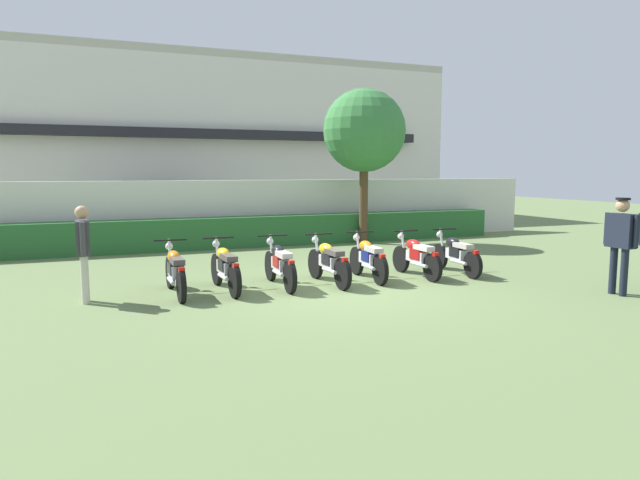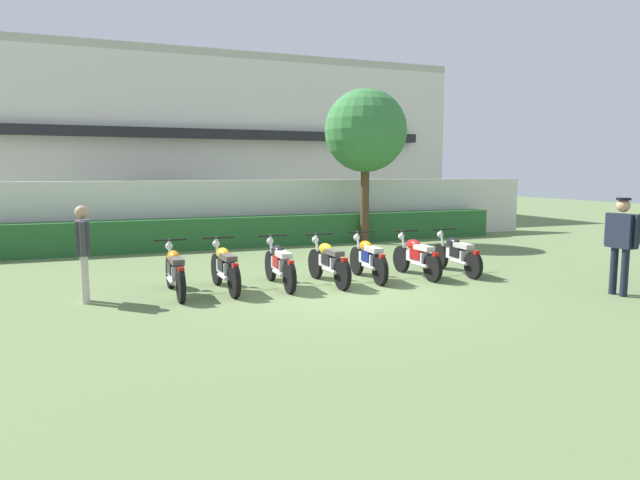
{
  "view_description": "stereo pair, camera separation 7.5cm",
  "coord_description": "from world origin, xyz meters",
  "px_view_note": "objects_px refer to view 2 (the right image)",
  "views": [
    {
      "loc": [
        -4.35,
        -9.56,
        2.24
      ],
      "look_at": [
        0.0,
        1.07,
        0.83
      ],
      "focal_mm": 32.07,
      "sensor_mm": 36.0,
      "label": 1
    },
    {
      "loc": [
        -4.28,
        -9.59,
        2.24
      ],
      "look_at": [
        0.0,
        1.07,
        0.83
      ],
      "focal_mm": 32.07,
      "sensor_mm": 36.0,
      "label": 2
    }
  ],
  "objects_px": {
    "motorcycle_in_row_3": "(328,261)",
    "motorcycle_in_row_5": "(417,256)",
    "motorcycle_in_row_0": "(175,270)",
    "motorcycle_in_row_1": "(225,267)",
    "inspector_person": "(83,246)",
    "officer_0": "(621,237)",
    "motorcycle_in_row_6": "(456,254)",
    "tree_near_inspector": "(366,131)",
    "motorcycle_in_row_2": "(279,264)",
    "parked_car": "(172,209)",
    "motorcycle_in_row_4": "(368,258)"
  },
  "relations": [
    {
      "from": "motorcycle_in_row_3",
      "to": "motorcycle_in_row_5",
      "type": "distance_m",
      "value": 2.01
    },
    {
      "from": "parked_car",
      "to": "motorcycle_in_row_2",
      "type": "height_order",
      "value": "parked_car"
    },
    {
      "from": "motorcycle_in_row_5",
      "to": "inspector_person",
      "type": "xyz_separation_m",
      "value": [
        -6.46,
        0.09,
        0.53
      ]
    },
    {
      "from": "motorcycle_in_row_5",
      "to": "motorcycle_in_row_1",
      "type": "bearing_deg",
      "value": 87.86
    },
    {
      "from": "motorcycle_in_row_0",
      "to": "motorcycle_in_row_3",
      "type": "height_order",
      "value": "motorcycle_in_row_3"
    },
    {
      "from": "tree_near_inspector",
      "to": "officer_0",
      "type": "relative_size",
      "value": 2.67
    },
    {
      "from": "inspector_person",
      "to": "motorcycle_in_row_5",
      "type": "bearing_deg",
      "value": -0.78
    },
    {
      "from": "motorcycle_in_row_6",
      "to": "parked_car",
      "type": "bearing_deg",
      "value": 29.58
    },
    {
      "from": "motorcycle_in_row_1",
      "to": "motorcycle_in_row_3",
      "type": "xyz_separation_m",
      "value": [
        2.04,
        -0.1,
        -0.0
      ]
    },
    {
      "from": "motorcycle_in_row_1",
      "to": "tree_near_inspector",
      "type": "bearing_deg",
      "value": -47.74
    },
    {
      "from": "tree_near_inspector",
      "to": "motorcycle_in_row_4",
      "type": "bearing_deg",
      "value": -115.63
    },
    {
      "from": "motorcycle_in_row_6",
      "to": "motorcycle_in_row_5",
      "type": "bearing_deg",
      "value": 93.17
    },
    {
      "from": "motorcycle_in_row_0",
      "to": "motorcycle_in_row_2",
      "type": "relative_size",
      "value": 1.0
    },
    {
      "from": "motorcycle_in_row_2",
      "to": "officer_0",
      "type": "bearing_deg",
      "value": -117.02
    },
    {
      "from": "motorcycle_in_row_6",
      "to": "officer_0",
      "type": "relative_size",
      "value": 1.07
    },
    {
      "from": "motorcycle_in_row_0",
      "to": "motorcycle_in_row_5",
      "type": "bearing_deg",
      "value": -91.46
    },
    {
      "from": "motorcycle_in_row_5",
      "to": "motorcycle_in_row_6",
      "type": "xyz_separation_m",
      "value": [
        1.0,
        0.01,
        -0.0
      ]
    },
    {
      "from": "parked_car",
      "to": "motorcycle_in_row_0",
      "type": "xyz_separation_m",
      "value": [
        -1.18,
        -9.4,
        -0.49
      ]
    },
    {
      "from": "motorcycle_in_row_0",
      "to": "inspector_person",
      "type": "bearing_deg",
      "value": 90.09
    },
    {
      "from": "motorcycle_in_row_3",
      "to": "officer_0",
      "type": "bearing_deg",
      "value": -124.54
    },
    {
      "from": "motorcycle_in_row_2",
      "to": "inspector_person",
      "type": "bearing_deg",
      "value": 92.16
    },
    {
      "from": "motorcycle_in_row_2",
      "to": "motorcycle_in_row_5",
      "type": "distance_m",
      "value": 2.99
    },
    {
      "from": "motorcycle_in_row_5",
      "to": "motorcycle_in_row_6",
      "type": "height_order",
      "value": "motorcycle_in_row_5"
    },
    {
      "from": "motorcycle_in_row_2",
      "to": "inspector_person",
      "type": "relative_size",
      "value": 1.17
    },
    {
      "from": "tree_near_inspector",
      "to": "motorcycle_in_row_2",
      "type": "xyz_separation_m",
      "value": [
        -4.46,
        -5.34,
        -2.95
      ]
    },
    {
      "from": "motorcycle_in_row_0",
      "to": "motorcycle_in_row_5",
      "type": "distance_m",
      "value": 4.96
    },
    {
      "from": "tree_near_inspector",
      "to": "motorcycle_in_row_4",
      "type": "xyz_separation_m",
      "value": [
        -2.57,
        -5.35,
        -2.95
      ]
    },
    {
      "from": "parked_car",
      "to": "motorcycle_in_row_2",
      "type": "distance_m",
      "value": 9.45
    },
    {
      "from": "motorcycle_in_row_4",
      "to": "motorcycle_in_row_5",
      "type": "xyz_separation_m",
      "value": [
        1.09,
        -0.09,
        -0.01
      ]
    },
    {
      "from": "motorcycle_in_row_0",
      "to": "officer_0",
      "type": "distance_m",
      "value": 8.0
    },
    {
      "from": "inspector_person",
      "to": "officer_0",
      "type": "distance_m",
      "value": 9.38
    },
    {
      "from": "motorcycle_in_row_0",
      "to": "motorcycle_in_row_5",
      "type": "xyz_separation_m",
      "value": [
        4.96,
        -0.1,
        -0.01
      ]
    },
    {
      "from": "motorcycle_in_row_4",
      "to": "officer_0",
      "type": "xyz_separation_m",
      "value": [
        3.52,
        -2.99,
        0.6
      ]
    },
    {
      "from": "parked_car",
      "to": "officer_0",
      "type": "height_order",
      "value": "parked_car"
    },
    {
      "from": "motorcycle_in_row_2",
      "to": "tree_near_inspector",
      "type": "bearing_deg",
      "value": -37.96
    },
    {
      "from": "tree_near_inspector",
      "to": "motorcycle_in_row_3",
      "type": "bearing_deg",
      "value": -122.65
    },
    {
      "from": "motorcycle_in_row_1",
      "to": "inspector_person",
      "type": "xyz_separation_m",
      "value": [
        -2.41,
        -0.01,
        0.52
      ]
    },
    {
      "from": "parked_car",
      "to": "motorcycle_in_row_3",
      "type": "relative_size",
      "value": 2.44
    },
    {
      "from": "tree_near_inspector",
      "to": "motorcycle_in_row_5",
      "type": "relative_size",
      "value": 2.6
    },
    {
      "from": "parked_car",
      "to": "motorcycle_in_row_0",
      "type": "relative_size",
      "value": 2.4
    },
    {
      "from": "motorcycle_in_row_5",
      "to": "officer_0",
      "type": "relative_size",
      "value": 1.03
    },
    {
      "from": "motorcycle_in_row_2",
      "to": "motorcycle_in_row_3",
      "type": "relative_size",
      "value": 1.02
    },
    {
      "from": "parked_car",
      "to": "inspector_person",
      "type": "height_order",
      "value": "parked_car"
    },
    {
      "from": "motorcycle_in_row_5",
      "to": "inspector_person",
      "type": "relative_size",
      "value": 1.09
    },
    {
      "from": "tree_near_inspector",
      "to": "motorcycle_in_row_5",
      "type": "distance_m",
      "value": 6.36
    },
    {
      "from": "parked_car",
      "to": "tree_near_inspector",
      "type": "height_order",
      "value": "tree_near_inspector"
    },
    {
      "from": "motorcycle_in_row_3",
      "to": "motorcycle_in_row_5",
      "type": "bearing_deg",
      "value": -91.29
    },
    {
      "from": "parked_car",
      "to": "officer_0",
      "type": "bearing_deg",
      "value": -58.17
    },
    {
      "from": "motorcycle_in_row_0",
      "to": "inspector_person",
      "type": "relative_size",
      "value": 1.17
    },
    {
      "from": "motorcycle_in_row_3",
      "to": "parked_car",
      "type": "bearing_deg",
      "value": 9.07
    }
  ]
}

